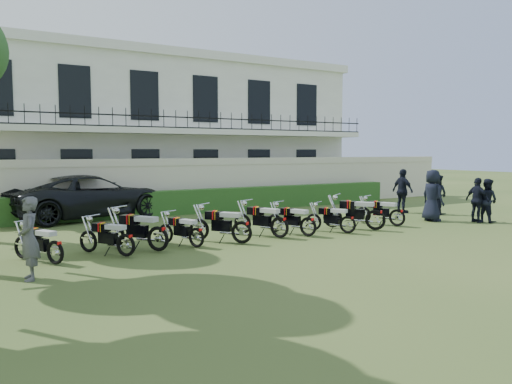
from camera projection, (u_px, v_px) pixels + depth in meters
ground at (300, 238)px, 15.00m from camera, size 100.00×100.00×0.00m
perimeter_wall at (194, 184)px, 21.78m from camera, size 30.00×0.35×2.30m
hedge at (223, 200)px, 21.65m from camera, size 18.00×0.60×1.00m
building at (149, 130)px, 26.69m from camera, size 20.40×9.60×7.40m
motorcycle_0 at (55, 246)px, 11.39m from camera, size 0.94×1.57×0.95m
motorcycle_1 at (126, 240)px, 12.23m from camera, size 1.07×1.53×0.97m
motorcycle_2 at (158, 233)px, 12.86m from camera, size 1.27×1.73×1.12m
motorcycle_3 at (196, 233)px, 13.41m from camera, size 0.82×1.58×0.93m
motorcycle_4 at (242, 227)px, 13.94m from camera, size 1.26×1.66×1.09m
motorcycle_5 at (280, 222)px, 14.86m from camera, size 0.99×1.84×1.09m
motorcycle_6 at (308, 222)px, 15.15m from camera, size 0.83×1.75×1.01m
motorcycle_7 at (348, 220)px, 15.70m from camera, size 0.89×1.58×0.95m
motorcycle_8 at (376, 215)px, 16.31m from camera, size 1.31×1.78×1.15m
motorcycle_9 at (397, 213)px, 17.19m from camera, size 0.85×1.75×1.01m
suv at (90, 196)px, 19.41m from camera, size 6.58×4.11×1.70m
inspector at (29, 239)px, 10.07m from camera, size 0.43×0.63×1.70m
officer_1 at (487, 200)px, 18.31m from camera, size 0.64×0.80×1.61m
officer_2 at (477, 200)px, 18.26m from camera, size 0.44×0.98×1.65m
officer_3 at (432, 195)px, 18.57m from camera, size 0.69×0.99×1.93m
officer_4 at (438, 194)px, 20.59m from camera, size 0.64×0.81×1.65m
officer_5 at (403, 191)px, 21.05m from camera, size 0.48×1.10×1.86m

